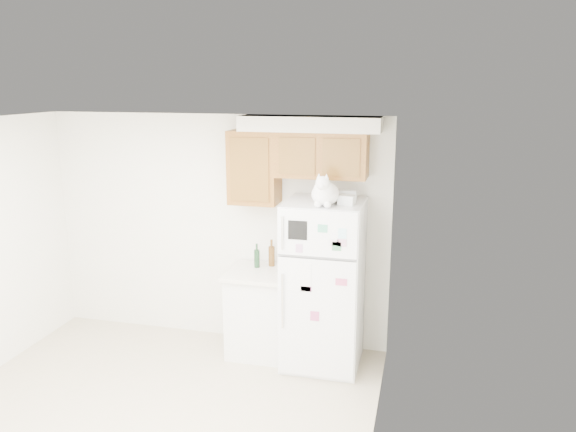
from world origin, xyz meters
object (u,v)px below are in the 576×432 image
(cat, at_px, (325,193))
(base_counter, at_px, (260,311))
(refrigerator, at_px, (323,285))
(storage_box_front, at_px, (347,200))
(bottle_green, at_px, (257,256))
(storage_box_back, at_px, (347,195))
(bottle_amber, at_px, (272,253))

(cat, bearing_deg, base_counter, 161.33)
(refrigerator, height_order, storage_box_front, storage_box_front)
(refrigerator, distance_m, bottle_green, 0.79)
(cat, height_order, storage_box_back, cat)
(bottle_amber, bearing_deg, refrigerator, -22.44)
(storage_box_back, bearing_deg, storage_box_front, -86.99)
(storage_box_front, distance_m, bottle_amber, 1.12)
(bottle_amber, bearing_deg, storage_box_front, -21.70)
(cat, xyz_separation_m, bottle_amber, (-0.64, 0.42, -0.76))
(base_counter, height_order, bottle_amber, bottle_amber)
(bottle_green, xyz_separation_m, bottle_amber, (0.14, 0.08, 0.02))
(base_counter, bearing_deg, refrigerator, -6.09)
(bottle_green, bearing_deg, base_counter, -60.63)
(bottle_amber, bearing_deg, bottle_green, -149.24)
(storage_box_back, bearing_deg, bottle_green, 173.67)
(cat, xyz_separation_m, storage_box_front, (0.19, 0.09, -0.08))
(storage_box_back, bearing_deg, bottle_amber, 167.50)
(storage_box_back, distance_m, bottle_green, 1.18)
(storage_box_front, xyz_separation_m, bottle_amber, (-0.83, 0.33, -0.68))
(bottle_green, bearing_deg, bottle_amber, 30.76)
(base_counter, bearing_deg, bottle_amber, 64.16)
(refrigerator, xyz_separation_m, bottle_amber, (-0.60, 0.25, 0.21))
(cat, distance_m, storage_box_front, 0.23)
(cat, distance_m, bottle_green, 1.15)
(storage_box_front, distance_m, bottle_green, 1.22)
(base_counter, distance_m, bottle_amber, 0.63)
(refrigerator, distance_m, bottle_amber, 0.69)
(storage_box_back, height_order, bottle_amber, storage_box_back)
(refrigerator, xyz_separation_m, bottle_green, (-0.74, 0.17, 0.20))
(cat, bearing_deg, refrigerator, 101.07)
(cat, xyz_separation_m, storage_box_back, (0.17, 0.30, -0.07))
(storage_box_back, relative_size, storage_box_front, 1.20)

